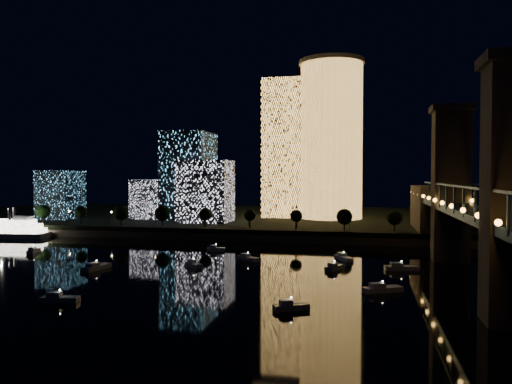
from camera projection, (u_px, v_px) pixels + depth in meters
ground at (211, 285)px, 125.93m from camera, size 520.00×520.00×0.00m
far_bank at (295, 219)px, 282.21m from camera, size 420.00×160.00×5.00m
seawall at (270, 238)px, 206.02m from camera, size 420.00×6.00×3.00m
tower_cylindrical at (331, 140)px, 260.28m from camera, size 34.00×34.00×82.11m
tower_rectangular at (286, 149)px, 271.29m from camera, size 23.19×23.19×73.79m
midrise_blocks at (169, 185)px, 256.06m from camera, size 100.44×40.64×44.78m
truss_bridge at (485, 225)px, 115.42m from camera, size 13.00×266.00×50.00m
motorboats at (241, 268)px, 144.02m from camera, size 133.13×81.05×2.78m
esplanade_trees at (198, 214)px, 218.55m from camera, size 166.39×6.87×8.94m
street_lamps at (201, 216)px, 224.58m from camera, size 132.70×0.70×5.65m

